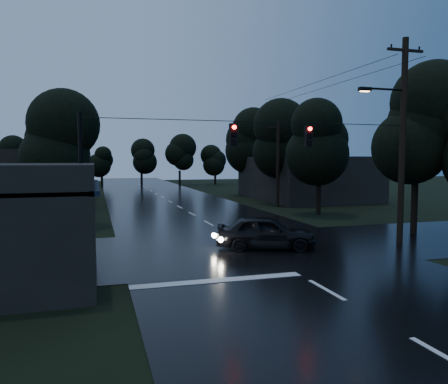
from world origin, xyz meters
TOP-DOWN VIEW (x-y plane):
  - ground at (0.00, 0.00)m, footprint 160.00×160.00m
  - main_road at (0.00, 30.00)m, footprint 12.00×120.00m
  - cross_street at (0.00, 12.00)m, footprint 60.00×9.00m
  - building_far_right at (14.00, 34.00)m, footprint 10.00×14.00m
  - building_far_left at (-14.00, 40.00)m, footprint 10.00×16.00m
  - utility_pole_main at (7.41, 11.00)m, footprint 3.50×0.30m
  - utility_pole_far at (8.30, 28.00)m, footprint 2.00×0.30m
  - anchor_pole_left at (-7.50, 11.00)m, footprint 0.18×0.18m
  - span_signals at (0.56, 10.99)m, footprint 15.00×0.37m
  - tree_corner_near at (10.00, 13.00)m, footprint 4.48×4.48m
  - tree_left_a at (-9.00, 22.00)m, footprint 3.92×3.92m
  - tree_left_b at (-9.60, 30.00)m, footprint 4.20×4.20m
  - tree_left_c at (-10.20, 40.00)m, footprint 4.48×4.48m
  - tree_right_a at (9.00, 22.00)m, footprint 4.20×4.20m
  - tree_right_b at (9.60, 30.00)m, footprint 4.48×4.48m
  - tree_right_c at (10.20, 40.00)m, footprint 4.76×4.76m
  - car at (0.56, 11.54)m, footprint 4.92×3.18m

SIDE VIEW (x-z plane):
  - ground at x=0.00m, z-range 0.00..0.00m
  - main_road at x=0.00m, z-range -0.01..0.01m
  - cross_street at x=0.00m, z-range -0.01..0.01m
  - car at x=0.56m, z-range 0.00..1.56m
  - building_far_right at x=14.00m, z-range 0.00..4.40m
  - building_far_left at x=-14.00m, z-range 0.00..5.00m
  - anchor_pole_left at x=-7.50m, z-range 0.00..6.00m
  - utility_pole_far at x=8.30m, z-range 0.13..7.63m
  - tree_left_a at x=-9.00m, z-range 1.11..9.37m
  - span_signals at x=0.56m, z-range 4.69..5.80m
  - utility_pole_main at x=7.41m, z-range 0.26..10.26m
  - tree_left_b at x=-9.60m, z-range 1.19..10.04m
  - tree_right_a at x=9.00m, z-range 1.19..10.04m
  - tree_corner_near at x=10.00m, z-range 1.27..10.71m
  - tree_left_c at x=-10.20m, z-range 1.27..10.71m
  - tree_right_b at x=9.60m, z-range 1.27..10.71m
  - tree_right_c at x=10.20m, z-range 1.35..11.38m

